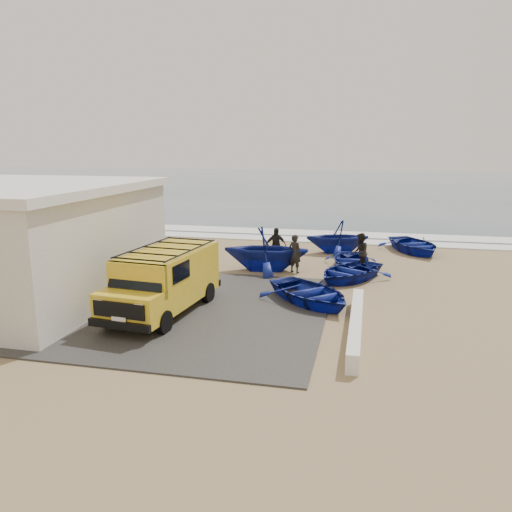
{
  "coord_description": "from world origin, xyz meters",
  "views": [
    {
      "loc": [
        5.21,
        -17.76,
        5.64
      ],
      "look_at": [
        0.79,
        1.73,
        1.2
      ],
      "focal_mm": 35.0,
      "sensor_mm": 36.0,
      "label": 1
    }
  ],
  "objects_px": {
    "building": "(16,241)",
    "boat_near_right": "(349,271)",
    "boat_mid_left": "(266,249)",
    "fisherman_back": "(276,246)",
    "fisherman_front": "(295,254)",
    "van": "(164,279)",
    "boat_far_right": "(414,245)",
    "boat_mid_right": "(351,261)",
    "parapet": "(356,325)",
    "boat_near_left": "(310,293)",
    "fisherman_middle": "(360,252)",
    "boat_far_left": "(338,237)"
  },
  "relations": [
    {
      "from": "boat_mid_right",
      "to": "fisherman_front",
      "type": "height_order",
      "value": "fisherman_front"
    },
    {
      "from": "boat_near_left",
      "to": "van",
      "type": "bearing_deg",
      "value": 160.3
    },
    {
      "from": "boat_near_left",
      "to": "fisherman_middle",
      "type": "xyz_separation_m",
      "value": [
        1.65,
        5.22,
        0.49
      ]
    },
    {
      "from": "building",
      "to": "boat_mid_right",
      "type": "height_order",
      "value": "building"
    },
    {
      "from": "parapet",
      "to": "fisherman_back",
      "type": "xyz_separation_m",
      "value": [
        -4.1,
        8.57,
        0.61
      ]
    },
    {
      "from": "van",
      "to": "boat_near_left",
      "type": "relative_size",
      "value": 1.38
    },
    {
      "from": "boat_far_right",
      "to": "fisherman_front",
      "type": "height_order",
      "value": "fisherman_front"
    },
    {
      "from": "boat_far_right",
      "to": "fisherman_middle",
      "type": "xyz_separation_m",
      "value": [
        -2.76,
        -4.91,
        0.47
      ]
    },
    {
      "from": "fisherman_front",
      "to": "fisherman_middle",
      "type": "relative_size",
      "value": 0.99
    },
    {
      "from": "building",
      "to": "fisherman_front",
      "type": "xyz_separation_m",
      "value": [
        9.57,
        5.99,
        -1.29
      ]
    },
    {
      "from": "fisherman_back",
      "to": "fisherman_front",
      "type": "bearing_deg",
      "value": -74.96
    },
    {
      "from": "fisherman_back",
      "to": "van",
      "type": "bearing_deg",
      "value": -127.96
    },
    {
      "from": "building",
      "to": "boat_far_right",
      "type": "bearing_deg",
      "value": 37.74
    },
    {
      "from": "fisherman_front",
      "to": "van",
      "type": "bearing_deg",
      "value": 87.23
    },
    {
      "from": "boat_far_right",
      "to": "boat_near_left",
      "type": "bearing_deg",
      "value": -136.41
    },
    {
      "from": "building",
      "to": "parapet",
      "type": "height_order",
      "value": "building"
    },
    {
      "from": "van",
      "to": "boat_mid_right",
      "type": "xyz_separation_m",
      "value": [
        5.98,
        7.83,
        -0.84
      ]
    },
    {
      "from": "building",
      "to": "fisherman_back",
      "type": "height_order",
      "value": "building"
    },
    {
      "from": "boat_near_left",
      "to": "boat_mid_left",
      "type": "bearing_deg",
      "value": 76.41
    },
    {
      "from": "fisherman_back",
      "to": "fisherman_middle",
      "type": "bearing_deg",
      "value": -31.72
    },
    {
      "from": "boat_far_right",
      "to": "fisherman_middle",
      "type": "relative_size",
      "value": 2.29
    },
    {
      "from": "boat_far_left",
      "to": "fisherman_front",
      "type": "distance_m",
      "value": 5.03
    },
    {
      "from": "parapet",
      "to": "fisherman_middle",
      "type": "relative_size",
      "value": 3.37
    },
    {
      "from": "building",
      "to": "boat_near_right",
      "type": "height_order",
      "value": "building"
    },
    {
      "from": "boat_near_right",
      "to": "boat_far_right",
      "type": "relative_size",
      "value": 0.93
    },
    {
      "from": "boat_mid_left",
      "to": "fisherman_middle",
      "type": "height_order",
      "value": "boat_mid_left"
    },
    {
      "from": "boat_far_left",
      "to": "fisherman_front",
      "type": "bearing_deg",
      "value": -35.42
    },
    {
      "from": "boat_near_right",
      "to": "boat_far_left",
      "type": "relative_size",
      "value": 1.14
    },
    {
      "from": "boat_near_right",
      "to": "fisherman_front",
      "type": "bearing_deg",
      "value": -166.55
    },
    {
      "from": "building",
      "to": "parapet",
      "type": "xyz_separation_m",
      "value": [
        12.5,
        -1.0,
        -1.89
      ]
    },
    {
      "from": "building",
      "to": "boat_near_left",
      "type": "xyz_separation_m",
      "value": [
        10.78,
        1.63,
        -1.76
      ]
    },
    {
      "from": "parapet",
      "to": "boat_mid_right",
      "type": "relative_size",
      "value": 1.71
    },
    {
      "from": "van",
      "to": "boat_near_left",
      "type": "bearing_deg",
      "value": 29.48
    },
    {
      "from": "fisherman_back",
      "to": "boat_near_right",
      "type": "bearing_deg",
      "value": -54.35
    },
    {
      "from": "boat_mid_left",
      "to": "boat_far_right",
      "type": "height_order",
      "value": "boat_mid_left"
    },
    {
      "from": "fisherman_middle",
      "to": "boat_mid_left",
      "type": "bearing_deg",
      "value": -80.11
    },
    {
      "from": "parapet",
      "to": "boat_near_left",
      "type": "xyz_separation_m",
      "value": [
        -1.72,
        2.63,
        0.13
      ]
    },
    {
      "from": "fisherman_middle",
      "to": "fisherman_back",
      "type": "relative_size",
      "value": 1.01
    },
    {
      "from": "boat_mid_left",
      "to": "fisherman_back",
      "type": "xyz_separation_m",
      "value": [
        0.18,
        1.46,
        -0.12
      ]
    },
    {
      "from": "boat_near_right",
      "to": "van",
      "type": "bearing_deg",
      "value": -105.93
    },
    {
      "from": "building",
      "to": "van",
      "type": "relative_size",
      "value": 1.74
    },
    {
      "from": "van",
      "to": "boat_far_right",
      "type": "distance_m",
      "value": 15.28
    },
    {
      "from": "boat_near_left",
      "to": "boat_near_right",
      "type": "bearing_deg",
      "value": 27.67
    },
    {
      "from": "building",
      "to": "fisherman_middle",
      "type": "relative_size",
      "value": 5.27
    },
    {
      "from": "parapet",
      "to": "boat_far_left",
      "type": "relative_size",
      "value": 1.8
    },
    {
      "from": "fisherman_back",
      "to": "boat_far_right",
      "type": "bearing_deg",
      "value": 10.16
    },
    {
      "from": "building",
      "to": "fisherman_back",
      "type": "relative_size",
      "value": 5.31
    },
    {
      "from": "boat_mid_left",
      "to": "boat_mid_right",
      "type": "xyz_separation_m",
      "value": [
        3.79,
        1.27,
        -0.65
      ]
    },
    {
      "from": "boat_far_left",
      "to": "boat_far_right",
      "type": "bearing_deg",
      "value": 86.96
    },
    {
      "from": "boat_near_right",
      "to": "boat_mid_left",
      "type": "distance_m",
      "value": 3.95
    }
  ]
}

